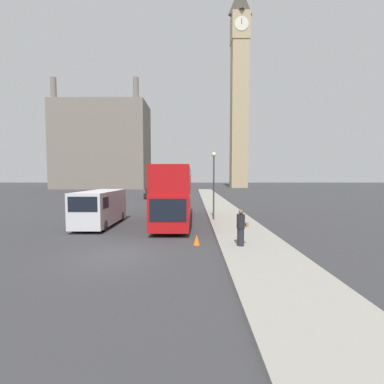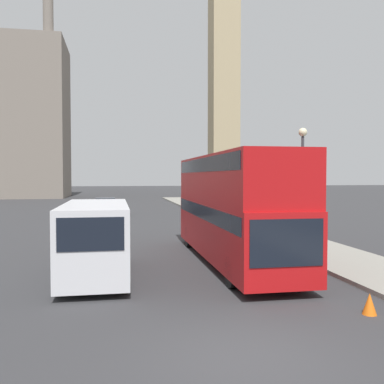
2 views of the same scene
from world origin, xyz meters
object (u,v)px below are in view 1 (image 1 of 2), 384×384
object	(u,v)px
street_lamp	(214,175)
parked_sedan	(152,194)
clock_tower	(239,86)
white_van	(100,207)
pedestrian	(241,228)
red_double_decker_bus	(175,192)

from	to	relation	value
street_lamp	parked_sedan	xyz separation A→B (m)	(-8.62, 22.27, -3.01)
clock_tower	white_van	bearing A→B (deg)	-107.99
pedestrian	red_double_decker_bus	bearing A→B (deg)	116.32
white_van	pedestrian	world-z (taller)	white_van
clock_tower	street_lamp	xyz separation A→B (m)	(-13.43, -65.40, -29.64)
white_van	parked_sedan	bearing A→B (deg)	90.45
pedestrian	parked_sedan	size ratio (longest dim) A/B	0.43
clock_tower	street_lamp	bearing A→B (deg)	-101.60
pedestrian	street_lamp	size ratio (longest dim) A/B	0.34
clock_tower	red_double_decker_bus	xyz separation A→B (m)	(-16.53, -65.49, -30.96)
red_double_decker_bus	street_lamp	xyz separation A→B (m)	(3.10, 0.09, 1.31)
clock_tower	red_double_decker_bus	bearing A→B (deg)	-104.17
white_van	parked_sedan	world-z (taller)	white_van
white_van	parked_sedan	xyz separation A→B (m)	(-0.19, 24.22, -0.67)
clock_tower	pedestrian	world-z (taller)	clock_tower
red_double_decker_bus	white_van	bearing A→B (deg)	-160.79
white_van	parked_sedan	distance (m)	24.23
red_double_decker_bus	white_van	distance (m)	5.74
clock_tower	parked_sedan	world-z (taller)	clock_tower
white_van	street_lamp	world-z (taller)	street_lamp
pedestrian	parked_sedan	bearing A→B (deg)	107.26
red_double_decker_bus	white_van	world-z (taller)	red_double_decker_bus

